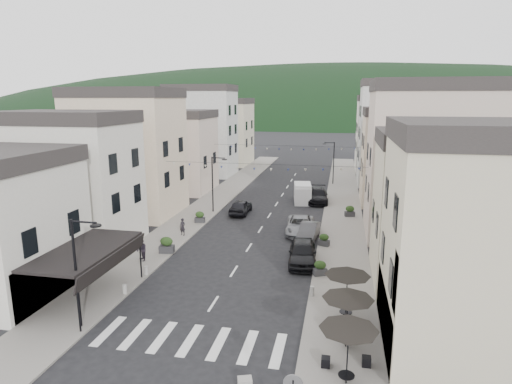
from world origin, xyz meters
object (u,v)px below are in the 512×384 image
(parked_car_b, at_px, (309,231))
(parked_car_e, at_px, (241,207))
(delivery_van, at_px, (302,192))
(parked_car_c, at_px, (300,225))
(pedestrian_b, at_px, (142,250))
(parked_car_a, at_px, (303,252))
(parked_car_d, at_px, (318,195))
(pedestrian_a, at_px, (183,227))

(parked_car_b, bearing_deg, parked_car_e, 143.17)
(delivery_van, bearing_deg, parked_car_e, -139.06)
(parked_car_c, xyz_separation_m, pedestrian_b, (-10.86, -9.33, 0.23))
(parked_car_a, relative_size, parked_car_b, 1.19)
(parked_car_c, distance_m, parked_car_d, 12.25)
(parked_car_c, distance_m, delivery_van, 12.18)
(parked_car_b, height_order, pedestrian_b, pedestrian_b)
(parked_car_b, distance_m, parked_car_d, 13.63)
(parked_car_c, relative_size, pedestrian_b, 3.12)
(pedestrian_b, bearing_deg, pedestrian_a, 126.78)
(pedestrian_b, bearing_deg, parked_car_a, 54.16)
(parked_car_e, bearing_deg, delivery_van, -131.34)
(pedestrian_b, bearing_deg, parked_car_c, 84.47)
(parked_car_b, distance_m, pedestrian_b, 14.15)
(parked_car_c, bearing_deg, delivery_van, 90.48)
(delivery_van, xyz_separation_m, pedestrian_a, (-9.14, -15.13, -0.23))
(parked_car_b, height_order, parked_car_e, parked_car_e)
(parked_car_b, distance_m, parked_car_e, 10.35)
(parked_car_b, relative_size, pedestrian_b, 2.44)
(parked_car_b, xyz_separation_m, parked_car_c, (-0.86, 1.41, 0.05))
(parked_car_d, relative_size, pedestrian_a, 3.65)
(parked_car_b, bearing_deg, pedestrian_a, -166.62)
(parked_car_a, xyz_separation_m, delivery_van, (-1.79, 19.32, 0.27))
(parked_car_a, xyz_separation_m, parked_car_d, (0.00, 19.41, -0.03))
(parked_car_b, xyz_separation_m, parked_car_d, (0.00, 13.63, 0.13))
(parked_car_d, bearing_deg, parked_car_c, -98.31)
(pedestrian_b, bearing_deg, parked_car_e, 118.63)
(parked_car_c, relative_size, delivery_van, 1.08)
(parked_car_a, bearing_deg, parked_car_d, 85.05)
(parked_car_b, distance_m, parked_car_c, 1.65)
(parked_car_e, height_order, pedestrian_b, pedestrian_b)
(delivery_van, relative_size, pedestrian_a, 3.23)
(parked_car_d, relative_size, parked_car_e, 1.25)
(pedestrian_a, distance_m, pedestrian_b, 6.38)
(parked_car_d, bearing_deg, delivery_van, 178.55)
(parked_car_d, xyz_separation_m, pedestrian_b, (-11.71, -21.56, 0.16))
(parked_car_c, xyz_separation_m, delivery_van, (-0.93, 12.14, 0.38))
(parked_car_d, distance_m, parked_car_e, 10.22)
(parked_car_e, height_order, pedestrian_a, pedestrian_a)
(parked_car_a, bearing_deg, delivery_van, 90.35)
(pedestrian_b, bearing_deg, parked_car_d, 105.25)
(parked_car_a, bearing_deg, parked_car_b, 85.05)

